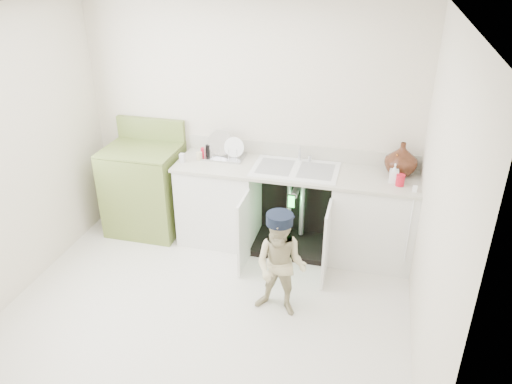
# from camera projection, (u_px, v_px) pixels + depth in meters

# --- Properties ---
(ground) EXTENTS (3.50, 3.50, 0.00)m
(ground) POSITION_uv_depth(u_px,v_px,m) (207.00, 309.00, 4.43)
(ground) COLOR beige
(ground) RESTS_ON ground
(room_shell) EXTENTS (6.00, 5.50, 1.26)m
(room_shell) POSITION_uv_depth(u_px,v_px,m) (200.00, 183.00, 3.87)
(room_shell) COLOR beige
(room_shell) RESTS_ON ground
(counter_run) EXTENTS (2.44, 1.02, 1.22)m
(counter_run) POSITION_uv_depth(u_px,v_px,m) (297.00, 207.00, 5.14)
(counter_run) COLOR silver
(counter_run) RESTS_ON ground
(avocado_stove) EXTENTS (0.78, 0.65, 1.21)m
(avocado_stove) POSITION_uv_depth(u_px,v_px,m) (145.00, 188.00, 5.47)
(avocado_stove) COLOR olive
(avocado_stove) RESTS_ON ground
(repair_worker) EXTENTS (0.50, 0.93, 0.97)m
(repair_worker) POSITION_uv_depth(u_px,v_px,m) (281.00, 265.00, 4.20)
(repair_worker) COLOR #C8BF90
(repair_worker) RESTS_ON ground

